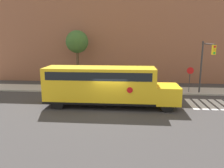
{
  "coord_description": "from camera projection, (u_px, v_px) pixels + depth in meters",
  "views": [
    {
      "loc": [
        1.51,
        -16.34,
        5.38
      ],
      "look_at": [
        0.0,
        1.21,
        1.76
      ],
      "focal_mm": 35.0,
      "sensor_mm": 36.0,
      "label": 1
    }
  ],
  "objects": [
    {
      "name": "ground_plane",
      "position": [
        111.0,
        109.0,
        17.16
      ],
      "size": [
        60.0,
        60.0,
        0.0
      ],
      "primitive_type": "plane",
      "color": "#3A3838"
    },
    {
      "name": "sidewalk_strip",
      "position": [
        116.0,
        89.0,
        23.48
      ],
      "size": [
        44.0,
        3.0,
        0.15
      ],
      "color": "#B2ADA3",
      "rests_on": "ground"
    },
    {
      "name": "building_backdrop",
      "position": [
        120.0,
        32.0,
        28.57
      ],
      "size": [
        32.0,
        4.0,
        12.71
      ],
      "color": "#935B42",
      "rests_on": "ground"
    },
    {
      "name": "crosswalk_stripes",
      "position": [
        221.0,
        104.0,
        18.34
      ],
      "size": [
        5.4,
        3.2,
        0.01
      ],
      "color": "white",
      "rests_on": "ground"
    },
    {
      "name": "school_bus",
      "position": [
        105.0,
        84.0,
        17.52
      ],
      "size": [
        10.63,
        2.57,
        3.2
      ],
      "color": "yellow",
      "rests_on": "ground"
    },
    {
      "name": "stop_sign",
      "position": [
        190.0,
        76.0,
        21.71
      ],
      "size": [
        0.67,
        0.1,
        2.68
      ],
      "color": "#38383A",
      "rests_on": "ground"
    },
    {
      "name": "traffic_light",
      "position": [
        205.0,
        60.0,
        20.25
      ],
      "size": [
        0.28,
        3.18,
        5.21
      ],
      "color": "#38383A",
      "rests_on": "ground"
    },
    {
      "name": "tree_near_sidewalk",
      "position": [
        77.0,
        42.0,
        25.26
      ],
      "size": [
        2.62,
        2.62,
        6.41
      ],
      "color": "brown",
      "rests_on": "ground"
    }
  ]
}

